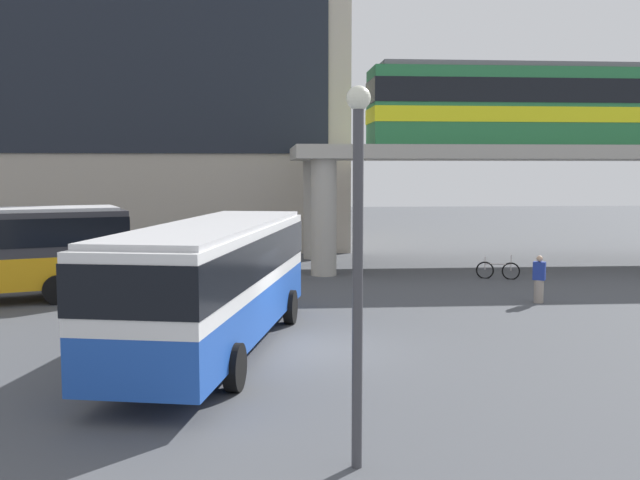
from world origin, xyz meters
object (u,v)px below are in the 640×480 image
object	(u,v)px
bicycle_silver	(498,270)
pedestrian_at_kerb	(539,281)
train	(592,106)
station_building	(137,81)
bus_main	(216,273)

from	to	relation	value
bicycle_silver	pedestrian_at_kerb	world-z (taller)	pedestrian_at_kerb
train	bicycle_silver	distance (m)	10.37
station_building	bicycle_silver	world-z (taller)	station_building
bus_main	bicycle_silver	distance (m)	15.79
pedestrian_at_kerb	bicycle_silver	bearing A→B (deg)	86.20
bicycle_silver	station_building	bearing A→B (deg)	135.90
pedestrian_at_kerb	bus_main	bearing A→B (deg)	-150.72
train	bus_main	bearing A→B (deg)	-136.53
station_building	train	world-z (taller)	station_building
bus_main	station_building	bearing A→B (deg)	102.98
bus_main	bicycle_silver	size ratio (longest dim) A/B	6.67
station_building	bus_main	size ratio (longest dim) A/B	2.19
bicycle_silver	pedestrian_at_kerb	bearing A→B (deg)	-93.80
train	bicycle_silver	xyz separation A→B (m)	(-5.89, -4.59, -7.20)
train	bicycle_silver	size ratio (longest dim) A/B	12.50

